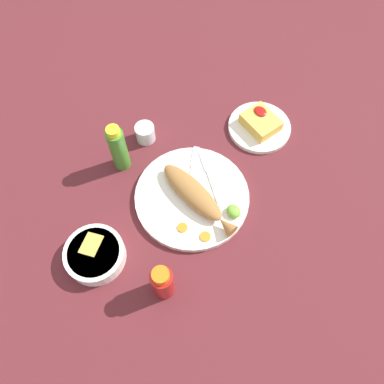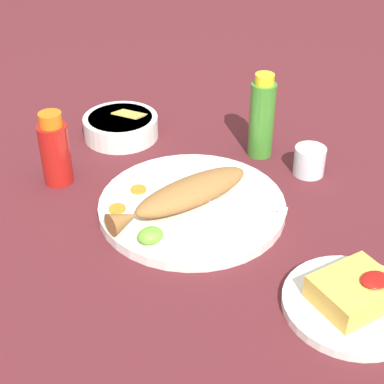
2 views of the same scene
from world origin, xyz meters
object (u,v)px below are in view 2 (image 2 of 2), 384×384
object	(u,v)px
hot_sauce_bottle_red	(55,150)
side_plate_fries	(351,304)
fork_far	(232,220)
main_plate	(192,206)
fork_near	(240,204)
guacamole_bowl	(121,125)
fried_fish	(185,194)
hot_sauce_bottle_green	(262,117)
salt_cup	(309,162)

from	to	relation	value
hot_sauce_bottle_red	side_plate_fries	world-z (taller)	hot_sauce_bottle_red
fork_far	main_plate	bearing A→B (deg)	130.00
fork_near	side_plate_fries	bearing A→B (deg)	-43.32
main_plate	hot_sauce_bottle_red	distance (m)	0.27
side_plate_fries	guacamole_bowl	distance (m)	0.61
fried_fish	hot_sauce_bottle_red	size ratio (longest dim) A/B	1.97
main_plate	guacamole_bowl	distance (m)	0.30
hot_sauce_bottle_green	guacamole_bowl	size ratio (longest dim) A/B	1.10
main_plate	fork_far	distance (m)	0.08
fried_fish	hot_sauce_bottle_green	distance (m)	0.25
fried_fish	fork_near	world-z (taller)	fried_fish
fork_far	fried_fish	bearing A→B (deg)	138.70
fork_far	hot_sauce_bottle_red	xyz separation A→B (m)	(-0.19, 0.28, 0.04)
fork_far	side_plate_fries	world-z (taller)	fork_far
main_plate	salt_cup	size ratio (longest dim) A/B	5.46
hot_sauce_bottle_green	side_plate_fries	size ratio (longest dim) A/B	0.88
main_plate	hot_sauce_bottle_green	distance (m)	0.24
side_plate_fries	guacamole_bowl	xyz separation A→B (m)	(-0.06, 0.61, 0.02)
side_plate_fries	fork_far	bearing A→B (deg)	100.78
hot_sauce_bottle_green	guacamole_bowl	world-z (taller)	hot_sauce_bottle_green
main_plate	fried_fish	bearing A→B (deg)	-174.23
fried_fish	side_plate_fries	distance (m)	0.32
fried_fish	guacamole_bowl	distance (m)	0.30
main_plate	fork_near	bearing A→B (deg)	-37.34
fork_far	hot_sauce_bottle_red	size ratio (longest dim) A/B	1.29
fork_near	guacamole_bowl	bearing A→B (deg)	144.32
fried_fish	fork_near	bearing A→B (deg)	-37.25
fork_near	hot_sauce_bottle_red	bearing A→B (deg)	176.89
fried_fish	main_plate	bearing A→B (deg)	0.00
main_plate	side_plate_fries	size ratio (longest dim) A/B	1.66
main_plate	side_plate_fries	distance (m)	0.32
fork_near	side_plate_fries	xyz separation A→B (m)	(0.01, -0.26, -0.01)
fried_fish	fork_near	distance (m)	0.09
fork_far	guacamole_bowl	distance (m)	0.38
fried_fish	hot_sauce_bottle_green	xyz separation A→B (m)	(0.22, 0.10, 0.04)
main_plate	fork_near	size ratio (longest dim) A/B	2.25
fork_near	guacamole_bowl	size ratio (longest dim) A/B	0.93
hot_sauce_bottle_green	side_plate_fries	distance (m)	0.44
fork_near	hot_sauce_bottle_green	distance (m)	0.22
fork_near	hot_sauce_bottle_green	xyz separation A→B (m)	(0.15, 0.15, 0.06)
fork_near	hot_sauce_bottle_green	bearing A→B (deg)	89.78
fork_far	guacamole_bowl	world-z (taller)	guacamole_bowl
main_plate	guacamole_bowl	size ratio (longest dim) A/B	2.08
guacamole_bowl	fork_near	bearing A→B (deg)	-80.82
main_plate	hot_sauce_bottle_red	size ratio (longest dim) A/B	2.30
fried_fish	hot_sauce_bottle_red	distance (m)	0.25
hot_sauce_bottle_green	guacamole_bowl	distance (m)	0.29
fried_fish	hot_sauce_bottle_green	bearing A→B (deg)	17.69
fork_near	side_plate_fries	world-z (taller)	fork_near
fried_fish	guacamole_bowl	world-z (taller)	fried_fish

